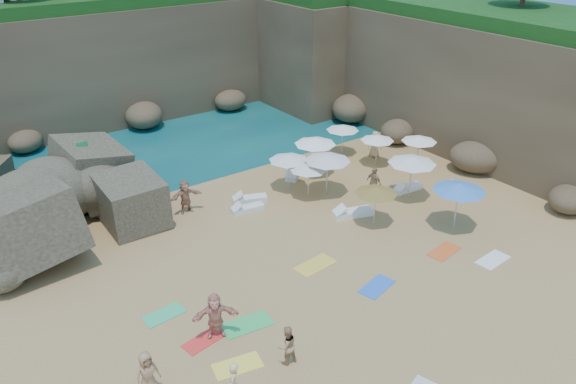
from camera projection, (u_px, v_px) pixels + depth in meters
ground at (291, 271)px, 24.32m from camera, size 120.00×120.00×0.00m
seawater at (77, 100)px, 46.07m from camera, size 120.00×120.00×0.00m
cliff_back at (116, 60)px, 41.69m from camera, size 44.00×8.00×8.00m
cliff_right at (448, 73)px, 38.20m from camera, size 8.00×30.00×8.00m
cliff_corner at (316, 46)px, 45.86m from camera, size 10.00×12.00×8.00m
rock_outcrop at (68, 232)px, 27.23m from camera, size 8.93×6.97×3.40m
flag_pole at (81, 164)px, 29.12m from camera, size 0.67×0.10×3.44m
parasol_0 at (315, 141)px, 32.21m from camera, size 2.42×2.42×2.28m
parasol_1 at (327, 158)px, 29.90m from camera, size 2.50×2.50×2.36m
parasol_2 at (343, 128)px, 35.09m from camera, size 2.05×2.05×1.94m
parasol_3 at (377, 138)px, 33.62m from camera, size 2.01×2.01×1.90m
parasol_4 at (419, 139)px, 33.27m from camera, size 2.10×2.10×1.99m
parasol_5 at (289, 157)px, 30.56m from camera, size 2.20×2.20×2.08m
parasol_6 at (376, 191)px, 27.12m from camera, size 2.12×2.12×2.01m
parasol_7 at (309, 167)px, 29.75m from camera, size 2.06×2.06×1.95m
parasol_10 at (459, 187)px, 26.62m from camera, size 2.55×2.55×2.42m
parasol_11 at (412, 160)px, 29.48m from camera, size 2.56×2.56×2.42m
lounger_0 at (248, 209)px, 29.07m from camera, size 1.79×0.82×0.27m
lounger_1 at (250, 199)px, 30.01m from camera, size 1.92×1.25×0.28m
lounger_2 at (295, 173)px, 32.92m from camera, size 1.95×1.73×0.31m
lounger_3 at (353, 213)px, 28.60m from camera, size 2.14×1.27×0.32m
lounger_4 at (448, 187)px, 31.39m from camera, size 1.66×0.73×0.25m
lounger_5 at (408, 188)px, 31.18m from camera, size 1.72×0.66×0.26m
towel_3 at (247, 324)px, 21.15m from camera, size 2.02×1.19×0.03m
towel_4 at (238, 366)px, 19.24m from camera, size 1.81×1.16×0.03m
towel_7 at (203, 341)px, 20.33m from camera, size 1.56×0.97×0.03m
towel_8 at (377, 287)px, 23.27m from camera, size 1.83×1.22×0.03m
towel_10 at (444, 251)px, 25.66m from camera, size 1.79×1.10×0.03m
towel_11 at (164, 315)px, 21.66m from camera, size 1.65×0.92×0.03m
towel_12 at (315, 265)px, 24.67m from camera, size 1.96×1.12×0.03m
towel_13 at (493, 260)px, 25.05m from camera, size 1.72×0.95×0.03m
person_stand_1 at (287, 345)px, 19.08m from camera, size 0.77×0.62×1.50m
person_stand_2 at (114, 175)px, 30.82m from camera, size 1.18×1.28×1.92m
person_stand_3 at (374, 182)px, 30.16m from camera, size 0.48×1.04×1.73m
person_stand_4 at (375, 144)px, 35.08m from camera, size 0.94×0.86×1.71m
person_stand_5 at (185, 196)px, 28.65m from camera, size 1.68×0.57×1.78m
person_stand_6 at (233, 384)px, 17.46m from camera, size 0.66×0.69×1.59m
person_lie_3 at (216, 330)px, 20.52m from camera, size 2.22×2.29×0.48m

